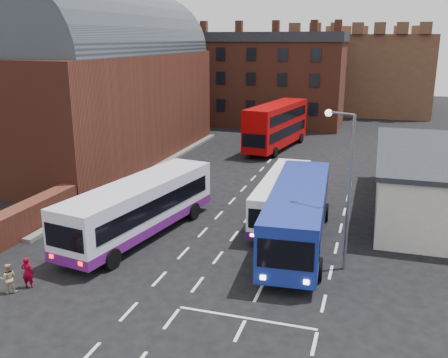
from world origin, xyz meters
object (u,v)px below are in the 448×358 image
(bus_white_outbound, at_px, (140,204))
(bus_blue, at_px, (298,212))
(street_lamp, at_px, (345,177))
(pedestrian_beige, at_px, (8,278))
(bus_red_double, at_px, (276,125))
(pedestrian_red, at_px, (27,272))
(bus_white_inbound, at_px, (282,195))

(bus_white_outbound, xyz_separation_m, bus_blue, (9.16, 1.33, 0.07))
(bus_blue, distance_m, street_lamp, 4.42)
(bus_blue, distance_m, pedestrian_beige, 15.25)
(bus_blue, xyz_separation_m, pedestrian_beige, (-11.89, -9.46, -1.31))
(bus_white_outbound, xyz_separation_m, pedestrian_beige, (-2.72, -8.13, -1.25))
(bus_blue, height_order, bus_red_double, bus_red_double)
(bus_white_outbound, height_order, street_lamp, street_lamp)
(street_lamp, height_order, pedestrian_red, street_lamp)
(bus_white_outbound, xyz_separation_m, bus_red_double, (2.88, 26.37, 0.58))
(bus_white_outbound, height_order, bus_white_inbound, bus_white_outbound)
(bus_white_outbound, height_order, bus_red_double, bus_red_double)
(bus_white_inbound, bearing_deg, street_lamp, 122.90)
(street_lamp, xyz_separation_m, pedestrian_red, (-13.91, -6.56, -4.10))
(bus_white_outbound, distance_m, bus_white_inbound, 9.23)
(bus_red_double, relative_size, pedestrian_red, 7.93)
(bus_blue, relative_size, bus_red_double, 1.04)
(street_lamp, bearing_deg, pedestrian_beige, -153.36)
(bus_red_double, xyz_separation_m, pedestrian_red, (-5.07, -33.82, -1.78))
(pedestrian_red, bearing_deg, bus_white_outbound, -119.93)
(bus_blue, bearing_deg, pedestrian_beige, 34.67)
(street_lamp, bearing_deg, bus_red_double, 107.95)
(bus_white_inbound, distance_m, pedestrian_beige, 16.96)
(pedestrian_red, height_order, pedestrian_beige, pedestrian_red)
(bus_white_outbound, distance_m, street_lamp, 12.10)
(bus_white_outbound, relative_size, bus_blue, 0.98)
(street_lamp, xyz_separation_m, pedestrian_beige, (-14.43, -7.24, -4.15))
(bus_blue, bearing_deg, pedestrian_red, 33.86)
(bus_white_outbound, distance_m, bus_red_double, 26.53)
(bus_blue, relative_size, pedestrian_beige, 8.86)
(bus_red_double, distance_m, pedestrian_red, 34.25)
(bus_white_inbound, height_order, street_lamp, street_lamp)
(bus_white_outbound, xyz_separation_m, pedestrian_red, (-2.19, -7.45, -1.19))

